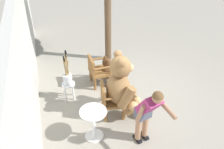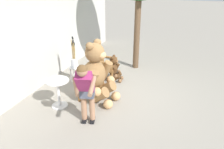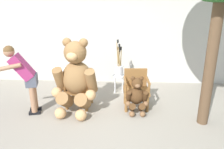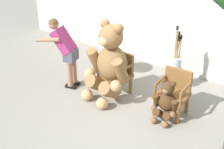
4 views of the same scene
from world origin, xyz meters
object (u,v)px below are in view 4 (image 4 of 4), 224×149
object	(u,v)px
teddy_bear_large	(109,62)
person_visitor	(65,47)
wooden_chair_right	(174,92)
brush_bucket	(176,60)
white_stool	(175,73)
round_side_table	(111,57)
teddy_bear_small	(166,101)
wooden_chair_left	(118,72)

from	to	relation	value
teddy_bear_large	person_visitor	size ratio (longest dim) A/B	1.07
wooden_chair_right	brush_bucket	xyz separation A→B (m)	(-0.40, 0.85, 0.20)
person_visitor	white_stool	world-z (taller)	person_visitor
wooden_chair_right	brush_bucket	size ratio (longest dim) A/B	0.90
round_side_table	teddy_bear_small	bearing A→B (deg)	-23.52
wooden_chair_left	teddy_bear_small	world-z (taller)	wooden_chair_left
wooden_chair_right	round_side_table	xyz separation A→B (m)	(-1.87, 0.53, -0.01)
white_stool	round_side_table	size ratio (longest dim) A/B	0.64
wooden_chair_right	brush_bucket	distance (m)	0.97
wooden_chair_left	teddy_bear_large	size ratio (longest dim) A/B	0.54
teddy_bear_large	wooden_chair_left	bearing A→B (deg)	85.92
teddy_bear_large	white_stool	world-z (taller)	teddy_bear_large
wooden_chair_left	teddy_bear_small	distance (m)	1.32
wooden_chair_right	white_stool	distance (m)	0.95
teddy_bear_large	white_stool	distance (m)	1.50
wooden_chair_left	white_stool	world-z (taller)	wooden_chair_left
teddy_bear_small	brush_bucket	size ratio (longest dim) A/B	0.85
wooden_chair_left	person_visitor	bearing A→B (deg)	-157.08
person_visitor	round_side_table	world-z (taller)	person_visitor
wooden_chair_right	brush_bucket	world-z (taller)	brush_bucket
wooden_chair_right	white_stool	world-z (taller)	wooden_chair_right
wooden_chair_right	round_side_table	bearing A→B (deg)	164.15
brush_bucket	round_side_table	xyz separation A→B (m)	(-1.47, -0.32, -0.22)
wooden_chair_right	teddy_bear_small	world-z (taller)	wooden_chair_right
brush_bucket	person_visitor	bearing A→B (deg)	-146.08
brush_bucket	round_side_table	distance (m)	1.52
wooden_chair_left	brush_bucket	bearing A→B (deg)	44.20
teddy_bear_large	teddy_bear_small	size ratio (longest dim) A/B	1.97
person_visitor	white_stool	size ratio (longest dim) A/B	3.24
wooden_chair_right	wooden_chair_left	bearing A→B (deg)	-179.98
round_side_table	brush_bucket	bearing A→B (deg)	12.43
person_visitor	round_side_table	size ratio (longest dim) A/B	2.07
brush_bucket	wooden_chair_left	bearing A→B (deg)	-135.80
teddy_bear_large	person_visitor	xyz separation A→B (m)	(-1.04, -0.18, 0.11)
white_stool	round_side_table	distance (m)	1.50
wooden_chair_right	person_visitor	world-z (taller)	person_visitor
person_visitor	teddy_bear_small	bearing A→B (deg)	3.93
white_stool	person_visitor	bearing A→B (deg)	-146.08
wooden_chair_left	brush_bucket	world-z (taller)	brush_bucket
teddy_bear_small	round_side_table	distance (m)	2.05
person_visitor	brush_bucket	distance (m)	2.34
wooden_chair_left	person_visitor	world-z (taller)	person_visitor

